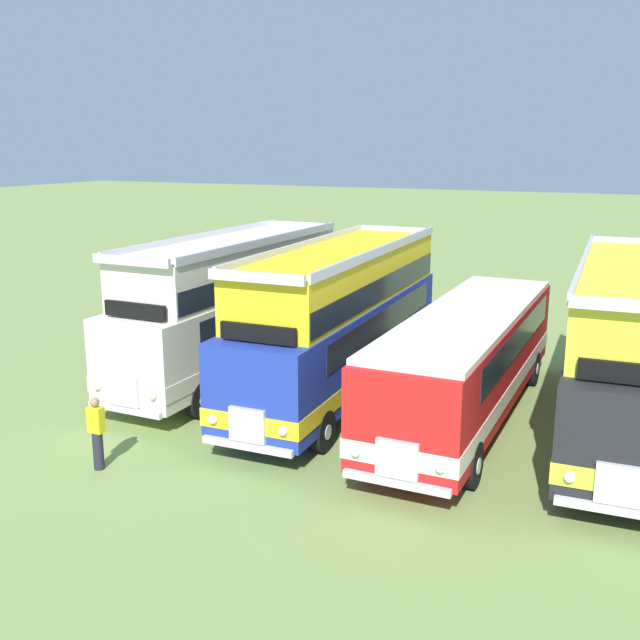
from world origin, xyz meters
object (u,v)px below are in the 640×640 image
at_px(bus_first_in_row, 235,303).
at_px(bus_third_in_row, 468,356).
at_px(marshal_person, 97,433).
at_px(bus_fourth_in_row, 627,345).
at_px(bus_second_in_row, 342,317).

distance_m(bus_first_in_row, bus_third_in_row, 7.79).
relative_size(bus_third_in_row, marshal_person, 6.56).
distance_m(bus_third_in_row, bus_fourth_in_row, 3.96).
xyz_separation_m(bus_fourth_in_row, marshal_person, (-10.70, -7.37, -1.47)).
relative_size(bus_fourth_in_row, marshal_person, 6.52).
distance_m(bus_second_in_row, marshal_person, 7.90).
distance_m(bus_fourth_in_row, marshal_person, 13.08).
relative_size(bus_second_in_row, marshal_person, 6.64).
height_order(bus_second_in_row, bus_fourth_in_row, same).
distance_m(bus_first_in_row, bus_second_in_row, 3.88).
bearing_deg(bus_second_in_row, marshal_person, -112.53).
bearing_deg(marshal_person, bus_fourth_in_row, 34.55).
height_order(bus_first_in_row, bus_third_in_row, bus_first_in_row).
relative_size(bus_second_in_row, bus_third_in_row, 1.01).
bearing_deg(bus_fourth_in_row, bus_second_in_row, -178.48).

